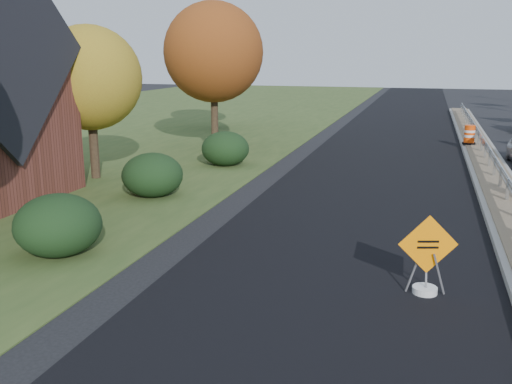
# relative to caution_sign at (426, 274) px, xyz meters

# --- Properties ---
(grass_verge_near) EXTENTS (30.00, 120.00, 0.03)m
(grass_verge_near) POSITION_rel_caution_sign_xyz_m (-21.57, 15.88, -0.41)
(grass_verge_near) COLOR #374D21
(grass_verge_near) RESTS_ON ground
(milled_overlay) EXTENTS (7.20, 120.00, 0.01)m
(milled_overlay) POSITION_rel_caution_sign_xyz_m (-1.97, 15.88, -0.42)
(milled_overlay) COLOR black
(milled_overlay) RESTS_ON ground
(median) EXTENTS (1.60, 55.00, 0.23)m
(median) POSITION_rel_caution_sign_xyz_m (2.43, 13.88, -0.31)
(median) COLOR gray
(median) RESTS_ON ground
(guardrail) EXTENTS (0.10, 46.15, 0.72)m
(guardrail) POSITION_rel_caution_sign_xyz_m (2.43, 14.88, 0.30)
(guardrail) COLOR silver
(guardrail) RESTS_ON median
(hedge_south) EXTENTS (2.09, 2.09, 1.52)m
(hedge_south) POSITION_rel_caution_sign_xyz_m (-8.57, -0.12, 0.34)
(hedge_south) COLOR black
(hedge_south) RESTS_ON ground
(hedge_mid) EXTENTS (2.09, 2.09, 1.52)m
(hedge_mid) POSITION_rel_caution_sign_xyz_m (-9.07, 5.88, 0.34)
(hedge_mid) COLOR black
(hedge_mid) RESTS_ON ground
(hedge_north) EXTENTS (2.09, 2.09, 1.52)m
(hedge_north) POSITION_rel_caution_sign_xyz_m (-8.57, 11.88, 0.34)
(hedge_north) COLOR black
(hedge_north) RESTS_ON ground
(tree_near_yellow) EXTENTS (3.96, 3.96, 5.88)m
(tree_near_yellow) POSITION_rel_caution_sign_xyz_m (-12.57, 7.88, 3.46)
(tree_near_yellow) COLOR #473523
(tree_near_yellow) RESTS_ON ground
(tree_near_red) EXTENTS (4.95, 4.95, 7.35)m
(tree_near_red) POSITION_rel_caution_sign_xyz_m (-10.57, 15.88, 4.44)
(tree_near_red) COLOR #473523
(tree_near_red) RESTS_ON ground
(tree_near_back) EXTENTS (4.29, 4.29, 6.37)m
(tree_near_back) POSITION_rel_caution_sign_xyz_m (-13.57, 23.88, 3.79)
(tree_near_back) COLOR #473523
(tree_near_back) RESTS_ON ground
(caution_sign) EXTENTS (1.16, 0.50, 1.67)m
(caution_sign) POSITION_rel_caution_sign_xyz_m (0.00, 0.00, 0.00)
(caution_sign) COLOR white
(caution_sign) RESTS_ON ground
(barrel_median_far) EXTENTS (0.67, 0.67, 0.98)m
(barrel_median_far) POSITION_rel_caution_sign_xyz_m (1.98, 19.94, 0.28)
(barrel_median_far) COLOR black
(barrel_median_far) RESTS_ON median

